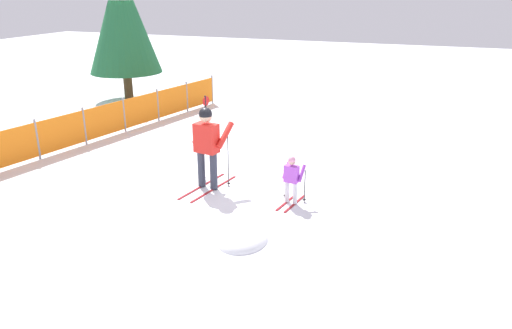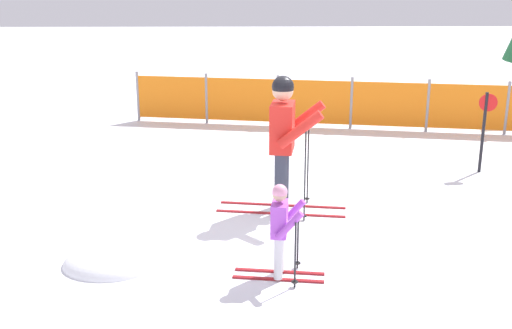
# 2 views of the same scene
# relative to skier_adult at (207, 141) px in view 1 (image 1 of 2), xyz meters

# --- Properties ---
(ground_plane) EXTENTS (60.00, 60.00, 0.00)m
(ground_plane) POSITION_rel_skier_adult_xyz_m (0.14, -0.22, -1.09)
(ground_plane) COLOR white
(skier_adult) EXTENTS (1.76, 0.84, 1.82)m
(skier_adult) POSITION_rel_skier_adult_xyz_m (0.00, 0.00, 0.00)
(skier_adult) COLOR maroon
(skier_adult) RESTS_ON ground_plane
(skier_child) EXTENTS (0.98, 0.51, 1.03)m
(skier_child) POSITION_rel_skier_adult_xyz_m (-0.15, -1.96, -0.50)
(skier_child) COLOR maroon
(skier_child) RESTS_ON ground_plane
(safety_fence) EXTENTS (10.42, 1.99, 1.06)m
(safety_fence) POSITION_rel_skier_adult_xyz_m (2.39, 4.51, -0.56)
(safety_fence) COLOR gray
(safety_fence) RESTS_ON ground_plane
(conifer_far) EXTENTS (2.70, 2.70, 5.02)m
(conifer_far) POSITION_rel_skier_adult_xyz_m (6.98, 6.87, 2.01)
(conifer_far) COLOR #4C3823
(conifer_far) RESTS_ON ground_plane
(trail_marker) EXTENTS (0.28, 0.07, 1.29)m
(trail_marker) POSITION_rel_skier_adult_xyz_m (3.26, 1.66, -0.28)
(trail_marker) COLOR black
(trail_marker) RESTS_ON ground_plane
(snow_mound) EXTENTS (1.06, 0.90, 0.42)m
(snow_mound) POSITION_rel_skier_adult_xyz_m (-1.99, -1.63, -1.09)
(snow_mound) COLOR white
(snow_mound) RESTS_ON ground_plane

